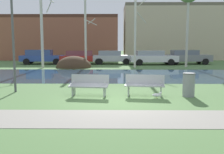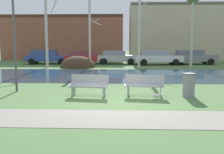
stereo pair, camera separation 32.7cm
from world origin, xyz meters
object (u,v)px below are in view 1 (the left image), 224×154
Objects in this scene: parked_sedan_second_red at (82,57)px; parked_wagon_fourth_white at (153,57)px; bench_right at (145,85)px; parked_van_nearest_blue at (42,57)px; bench_left at (89,85)px; seagull at (157,95)px; parked_hatch_third_silver at (112,57)px; trash_bin at (189,84)px; parked_suv_fifth_grey at (187,57)px.

parked_wagon_fourth_white reaches higher than parked_sedan_second_red.
bench_right is at bearing -74.62° from parked_sedan_second_red.
bench_left is at bearing -68.69° from parked_van_nearest_blue.
parked_van_nearest_blue reaches higher than seagull.
seagull is at bearing -73.64° from parked_sedan_second_red.
parked_hatch_third_silver is (3.09, 0.15, 0.01)m from parked_sedan_second_red.
parked_hatch_third_silver is at bearing 101.05° from trash_bin.
bench_left is at bearing 180.00° from bench_right.
trash_bin is at bearing -104.78° from parked_suv_fifth_grey.
parked_hatch_third_silver reaches higher than trash_bin.
seagull is at bearing -164.69° from trash_bin.
seagull is 17.69m from parked_hatch_third_silver.
seagull is (-1.34, -0.37, -0.37)m from trash_bin.
parked_van_nearest_blue is 7.30m from parked_hatch_third_silver.
trash_bin reaches higher than bench_left.
parked_wagon_fourth_white is at bearing -6.85° from parked_sedan_second_red.
parked_suv_fifth_grey reaches higher than trash_bin.
parked_suv_fifth_grey reaches higher than parked_sedan_second_red.
parked_van_nearest_blue is at bearing 117.71° from bench_right.
parked_sedan_second_red is (-2.38, 16.97, 0.28)m from bench_left.
seagull is at bearing -9.13° from bench_left.
parked_wagon_fourth_white reaches higher than bench_left.
bench_right reaches higher than seagull.
parked_sedan_second_red is 1.16× the size of parked_hatch_third_silver.
parked_suv_fifth_grey is (3.73, 0.96, 0.02)m from parked_wagon_fourth_white.
parked_hatch_third_silver is 4.27m from parked_wagon_fourth_white.
seagull is 0.09× the size of parked_van_nearest_blue.
parked_van_nearest_blue reaches higher than parked_suv_fifth_grey.
parked_suv_fifth_grey is (4.52, 17.13, 0.28)m from trash_bin.
parked_sedan_second_red is (-6.45, 17.04, 0.25)m from trash_bin.
bench_left is 4.06m from trash_bin.
trash_bin is at bearing 15.31° from seagull.
seagull is 18.46m from parked_suv_fifth_grey.
parked_sedan_second_red is (-4.67, 16.97, 0.28)m from bench_right.
bench_left is 1.00× the size of bench_right.
parked_sedan_second_red is 10.97m from parked_suv_fifth_grey.
bench_right is at bearing 135.34° from seagull.
bench_left is 0.34× the size of parked_sedan_second_red.
parked_wagon_fourth_white is at bearing -4.02° from parked_van_nearest_blue.
parked_sedan_second_red is at bearing 110.72° from trash_bin.
parked_suv_fifth_grey is (5.85, 17.50, 0.65)m from seagull.
parked_hatch_third_silver is (-3.36, 17.19, 0.25)m from trash_bin.
parked_van_nearest_blue is 0.96× the size of parked_wagon_fourth_white.
trash_bin is at bearing -57.88° from parked_van_nearest_blue.
parked_hatch_third_silver is (-2.02, 17.56, 0.62)m from seagull.
parked_wagon_fourth_white is at bearing -165.60° from parked_suv_fifth_grey.
parked_sedan_second_red reaches higher than bench_right.
bench_right is 0.36× the size of parked_van_nearest_blue.
bench_right is 17.20m from parked_hatch_third_silver.
parked_van_nearest_blue is (-9.32, 17.34, 0.66)m from seagull.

